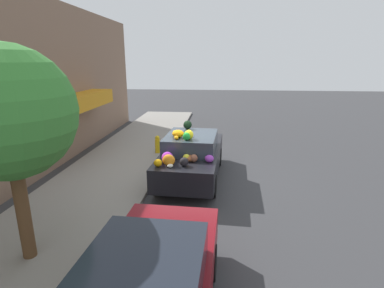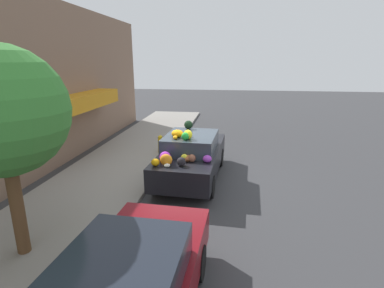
{
  "view_description": "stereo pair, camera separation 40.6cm",
  "coord_description": "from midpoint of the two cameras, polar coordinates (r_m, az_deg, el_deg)",
  "views": [
    {
      "loc": [
        -9.02,
        -0.9,
        3.67
      ],
      "look_at": [
        0.0,
        -0.05,
        1.13
      ],
      "focal_mm": 28.0,
      "sensor_mm": 36.0,
      "label": 1
    },
    {
      "loc": [
        -8.98,
        -1.3,
        3.67
      ],
      "look_at": [
        0.0,
        -0.05,
        1.13
      ],
      "focal_mm": 28.0,
      "sensor_mm": 36.0,
      "label": 2
    }
  ],
  "objects": [
    {
      "name": "ground_plane",
      "position": [
        9.78,
        0.93,
        -6.4
      ],
      "size": [
        60.0,
        60.0,
        0.0
      ],
      "primitive_type": "plane",
      "color": "#38383A"
    },
    {
      "name": "sidewalk_curb",
      "position": [
        10.42,
        -14.03,
        -5.16
      ],
      "size": [
        24.0,
        3.2,
        0.11
      ],
      "color": "gray",
      "rests_on": "ground"
    },
    {
      "name": "fire_hydrant",
      "position": [
        11.99,
        -5.08,
        0.03
      ],
      "size": [
        0.2,
        0.2,
        0.7
      ],
      "color": "gold",
      "rests_on": "sidewalk_curb"
    },
    {
      "name": "building_facade",
      "position": [
        10.96,
        -25.72,
        9.61
      ],
      "size": [
        18.0,
        1.2,
        5.7
      ],
      "color": "#846651",
      "rests_on": "ground"
    },
    {
      "name": "art_car",
      "position": [
        9.46,
        1.14,
        -2.15
      ],
      "size": [
        4.32,
        1.92,
        1.76
      ],
      "rotation": [
        0.0,
        0.0,
        -0.05
      ],
      "color": "black",
      "rests_on": "ground"
    },
    {
      "name": "street_tree",
      "position": [
        5.93,
        -31.01,
        5.19
      ],
      "size": [
        2.27,
        2.27,
        3.87
      ],
      "color": "brown",
      "rests_on": "sidewalk_curb"
    }
  ]
}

